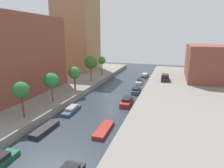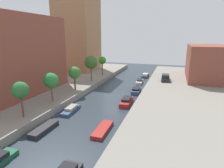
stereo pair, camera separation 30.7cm
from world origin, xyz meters
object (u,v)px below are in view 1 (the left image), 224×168
Objects in this scene: moored_boat_right_2 at (127,101)px; moored_boat_right_5 at (145,75)px; low_block_right at (211,62)px; parked_car at (165,78)px; moored_boat_right_4 at (139,82)px; street_tree_1 at (51,81)px; moored_boat_right_3 at (136,90)px; apartment_tower_far at (77,31)px; moored_boat_left_1 at (45,129)px; street_tree_4 at (102,61)px; moored_boat_left_2 at (72,110)px; street_tree_3 at (91,62)px; moored_boat_right_1 at (104,130)px; street_tree_2 at (74,73)px; street_tree_0 at (21,91)px.

moored_boat_right_5 is (-0.26, 21.23, -0.05)m from moored_boat_right_2.
low_block_right is 3.57× the size of parked_car.
street_tree_1 is at bearing -117.11° from moored_boat_right_4.
moored_boat_right_3 is (-4.94, -7.69, -1.17)m from parked_car.
moored_boat_right_2 is 1.08× the size of moored_boat_right_3.
moored_boat_left_1 is (12.57, -32.10, -11.50)m from apartment_tower_far.
moored_boat_left_1 is (3.40, -27.13, -4.34)m from street_tree_4.
moored_boat_left_2 is (3.44, -0.56, -3.90)m from street_tree_1.
moored_boat_left_2 is 8.79m from moored_boat_right_2.
moored_boat_right_5 is at bearing 91.95° from moored_boat_right_3.
moored_boat_right_5 is (-0.50, 14.68, -0.04)m from moored_boat_right_3.
apartment_tower_far reaches higher than moored_boat_right_5.
street_tree_3 is at bearing 103.26° from moored_boat_left_2.
moored_boat_right_3 is (10.44, 11.61, -3.80)m from street_tree_1.
street_tree_4 reaches higher than moored_boat_right_1.
moored_boat_left_2 is at bearing -65.19° from street_tree_2.
apartment_tower_far is 5.39× the size of moored_boat_right_5.
parked_car is 8.94m from moored_boat_right_5.
street_tree_2 is 7.23m from street_tree_3.
street_tree_3 is at bearing -129.11° from moored_boat_right_5.
low_block_right reaches higher than moored_boat_right_5.
low_block_right is 19.60m from moored_boat_right_3.
street_tree_2 is 1.06× the size of moored_boat_right_5.
street_tree_4 reaches higher than moored_boat_left_1.
street_tree_4 is 1.10× the size of moored_boat_right_1.
low_block_right is (34.00, -1.44, -6.98)m from apartment_tower_far.
street_tree_0 is at bearing -171.68° from moored_boat_right_1.
low_block_right reaches higher than moored_boat_left_2.
moored_boat_right_5 is at bearing 50.89° from street_tree_3.
moored_boat_right_5 is (-5.44, 6.99, -1.21)m from parked_car.
apartment_tower_far is at bearing 106.25° from street_tree_0.
street_tree_4 reaches higher than moored_boat_right_3.
apartment_tower_far is 5.28× the size of moored_boat_left_2.
moored_boat_left_1 is at bearing -90.42° from moored_boat_left_2.
moored_boat_left_1 is 0.91× the size of moored_boat_right_2.
street_tree_1 is 12.00m from moored_boat_right_2.
low_block_right is 3.40× the size of street_tree_0.
parked_car reaches higher than moored_boat_left_1.
street_tree_1 is (-24.83, -24.18, -0.55)m from low_block_right.
street_tree_3 reaches higher than parked_car.
moored_boat_left_1 is 0.96× the size of moored_boat_right_1.
moored_boat_right_2 is at bearing 87.57° from moored_boat_right_1.
street_tree_4 is 10.74m from moored_boat_right_4.
moored_boat_right_4 is (18.91, -6.60, -11.36)m from apartment_tower_far.
low_block_right is 3.65× the size of moored_boat_right_4.
street_tree_0 is (9.17, -31.46, -7.39)m from apartment_tower_far.
street_tree_4 is 1.13× the size of moored_boat_left_2.
moored_boat_right_2 reaches higher than moored_boat_right_1.
low_block_right is 38.96m from street_tree_0.
apartment_tower_far is at bearing -178.02° from moored_boat_right_5.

